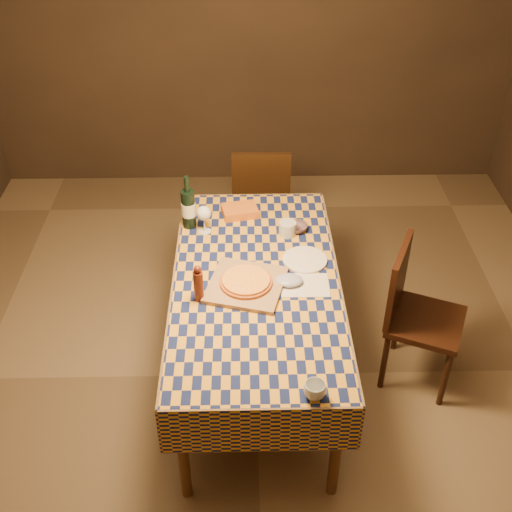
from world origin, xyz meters
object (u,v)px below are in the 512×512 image
(pizza, at_px, (246,281))
(chair_right, at_px, (414,309))
(dining_table, at_px, (256,290))
(chair_far, at_px, (261,195))
(cutting_board, at_px, (246,285))
(wine_bottle, at_px, (188,208))
(white_plate, at_px, (305,260))
(bowl, at_px, (297,228))

(pizza, bearing_deg, chair_right, 4.29)
(dining_table, relative_size, chair_far, 1.98)
(cutting_board, distance_m, pizza, 0.03)
(wine_bottle, distance_m, chair_far, 0.97)
(chair_far, height_order, chair_right, same)
(cutting_board, distance_m, white_plate, 0.41)
(pizza, height_order, bowl, pizza)
(bowl, relative_size, chair_far, 0.14)
(chair_far, bearing_deg, white_plate, -78.95)
(wine_bottle, xyz_separation_m, chair_right, (1.33, -0.53, -0.38))
(wine_bottle, bearing_deg, chair_right, -21.76)
(bowl, relative_size, white_plate, 0.52)
(dining_table, height_order, white_plate, white_plate)
(chair_right, bearing_deg, bowl, 145.02)
(cutting_board, xyz_separation_m, pizza, (0.00, 0.00, 0.03))
(white_plate, bearing_deg, cutting_board, -146.51)
(pizza, relative_size, white_plate, 1.22)
(chair_far, distance_m, chair_right, 1.56)
(cutting_board, height_order, chair_right, chair_right)
(bowl, bearing_deg, chair_far, 103.37)
(bowl, bearing_deg, cutting_board, -120.51)
(chair_right, bearing_deg, chair_far, 123.68)
(dining_table, xyz_separation_m, chair_far, (0.06, 1.31, -0.17))
(cutting_board, bearing_deg, chair_right, 4.29)
(bowl, bearing_deg, wine_bottle, 174.34)
(white_plate, distance_m, chair_far, 1.19)
(pizza, bearing_deg, cutting_board, -116.57)
(bowl, xyz_separation_m, chair_far, (-0.20, 0.83, -0.27))
(chair_right, bearing_deg, white_plate, 166.49)
(dining_table, distance_m, white_plate, 0.34)
(pizza, distance_m, bowl, 0.63)
(dining_table, relative_size, wine_bottle, 5.22)
(dining_table, distance_m, chair_far, 1.32)
(wine_bottle, xyz_separation_m, white_plate, (0.69, -0.38, -0.12))
(cutting_board, height_order, chair_far, chair_far)
(pizza, bearing_deg, bowl, 59.49)
(dining_table, bearing_deg, bowl, 61.57)
(bowl, xyz_separation_m, wine_bottle, (-0.67, 0.07, 0.11))
(dining_table, distance_m, chair_right, 0.94)
(dining_table, relative_size, bowl, 13.71)
(bowl, bearing_deg, white_plate, -85.25)
(bowl, distance_m, wine_bottle, 0.68)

